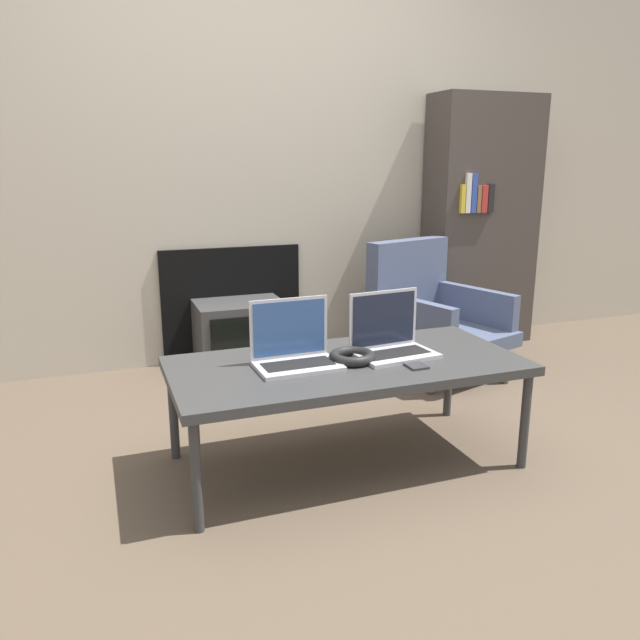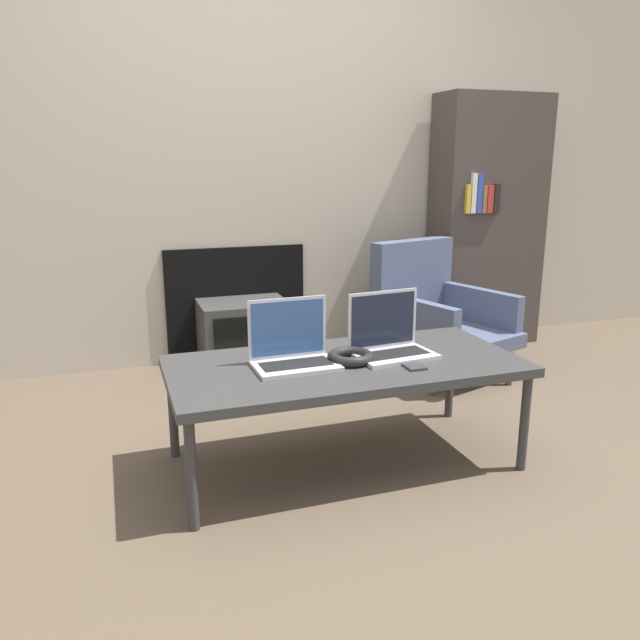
{
  "view_description": "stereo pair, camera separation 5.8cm",
  "coord_description": "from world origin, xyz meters",
  "px_view_note": "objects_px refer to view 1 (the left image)",
  "views": [
    {
      "loc": [
        -0.89,
        -2.0,
        1.17
      ],
      "look_at": [
        0.0,
        0.41,
        0.52
      ],
      "focal_mm": 35.0,
      "sensor_mm": 36.0,
      "label": 1
    },
    {
      "loc": [
        -0.83,
        -2.02,
        1.17
      ],
      "look_at": [
        0.0,
        0.41,
        0.52
      ],
      "focal_mm": 35.0,
      "sensor_mm": 36.0,
      "label": 2
    }
  ],
  "objects_px": {
    "headphones": "(352,357)",
    "laptop_right": "(390,340)",
    "armchair": "(429,309)",
    "laptop_left": "(294,350)",
    "phone": "(413,364)",
    "tv": "(240,335)"
  },
  "relations": [
    {
      "from": "laptop_left",
      "to": "laptop_right",
      "type": "distance_m",
      "value": 0.4
    },
    {
      "from": "laptop_right",
      "to": "headphones",
      "type": "relative_size",
      "value": 1.83
    },
    {
      "from": "laptop_left",
      "to": "headphones",
      "type": "relative_size",
      "value": 1.75
    },
    {
      "from": "laptop_left",
      "to": "armchair",
      "type": "height_order",
      "value": "armchair"
    },
    {
      "from": "laptop_right",
      "to": "armchair",
      "type": "distance_m",
      "value": 1.15
    },
    {
      "from": "tv",
      "to": "phone",
      "type": "bearing_deg",
      "value": -76.62
    },
    {
      "from": "tv",
      "to": "headphones",
      "type": "bearing_deg",
      "value": -83.91
    },
    {
      "from": "phone",
      "to": "tv",
      "type": "relative_size",
      "value": 0.28
    },
    {
      "from": "laptop_left",
      "to": "tv",
      "type": "bearing_deg",
      "value": 84.93
    },
    {
      "from": "tv",
      "to": "laptop_right",
      "type": "bearing_deg",
      "value": -75.91
    },
    {
      "from": "headphones",
      "to": "phone",
      "type": "height_order",
      "value": "headphones"
    },
    {
      "from": "headphones",
      "to": "tv",
      "type": "relative_size",
      "value": 0.36
    },
    {
      "from": "tv",
      "to": "armchair",
      "type": "height_order",
      "value": "armchair"
    },
    {
      "from": "phone",
      "to": "tv",
      "type": "xyz_separation_m",
      "value": [
        -0.34,
        1.42,
        -0.23
      ]
    },
    {
      "from": "laptop_right",
      "to": "tv",
      "type": "bearing_deg",
      "value": 98.31
    },
    {
      "from": "laptop_left",
      "to": "laptop_right",
      "type": "bearing_deg",
      "value": -1.39
    },
    {
      "from": "laptop_left",
      "to": "headphones",
      "type": "xyz_separation_m",
      "value": [
        0.22,
        -0.04,
        -0.04
      ]
    },
    {
      "from": "armchair",
      "to": "laptop_left",
      "type": "bearing_deg",
      "value": -157.94
    },
    {
      "from": "laptop_right",
      "to": "phone",
      "type": "xyz_separation_m",
      "value": [
        0.02,
        -0.15,
        -0.06
      ]
    },
    {
      "from": "tv",
      "to": "armchair",
      "type": "distance_m",
      "value": 1.1
    },
    {
      "from": "headphones",
      "to": "laptop_right",
      "type": "bearing_deg",
      "value": 11.39
    },
    {
      "from": "headphones",
      "to": "tv",
      "type": "height_order",
      "value": "headphones"
    }
  ]
}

